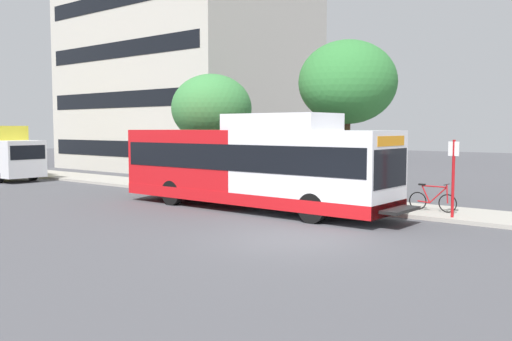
{
  "coord_description": "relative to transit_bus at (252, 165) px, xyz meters",
  "views": [
    {
      "loc": [
        -12.44,
        -8.79,
        3.14
      ],
      "look_at": [
        2.88,
        3.68,
        1.6
      ],
      "focal_mm": 38.61,
      "sensor_mm": 36.0,
      "label": 1
    }
  ],
  "objects": [
    {
      "name": "lattice_comm_tower",
      "position": [
        19.2,
        33.99,
        9.24
      ],
      "size": [
        1.1,
        1.1,
        32.6
      ],
      "color": "#B7B7BC",
      "rests_on": "ground"
    },
    {
      "name": "street_tree_mid_block",
      "position": [
        4.13,
        6.06,
        2.41
      ],
      "size": [
        4.07,
        4.07,
        5.71
      ],
      "color": "#4C3823",
      "rests_on": "sidewalk_curb"
    },
    {
      "name": "bus_stop_sign_pole",
      "position": [
        2.12,
        -6.96,
        -0.05
      ],
      "size": [
        0.1,
        0.36,
        2.6
      ],
      "color": "red",
      "rests_on": "sidewalk_curb"
    },
    {
      "name": "transit_bus",
      "position": [
        0.0,
        0.0,
        0.0
      ],
      "size": [
        2.58,
        12.25,
        3.65
      ],
      "color": "white",
      "rests_on": "ground"
    },
    {
      "name": "sidewalk_curb",
      "position": [
        3.23,
        1.41,
        -1.63
      ],
      "size": [
        3.0,
        56.0,
        0.14
      ],
      "primitive_type": "cube",
      "color": "#A8A399",
      "rests_on": "ground"
    },
    {
      "name": "ground_plane",
      "position": [
        -3.77,
        3.41,
        -1.7
      ],
      "size": [
        120.0,
        120.0,
        0.0
      ],
      "primitive_type": "plane",
      "color": "#4C4C51"
    },
    {
      "name": "bicycle_parked",
      "position": [
        3.02,
        -5.93,
        -1.14
      ],
      "size": [
        0.52,
        1.76,
        1.02
      ],
      "color": "black",
      "rests_on": "sidewalk_curb"
    },
    {
      "name": "street_tree_near_stop",
      "position": [
        3.85,
        -1.92,
        3.29
      ],
      "size": [
        4.04,
        4.04,
        6.58
      ],
      "color": "#4C3823",
      "rests_on": "sidewalk_curb"
    }
  ]
}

